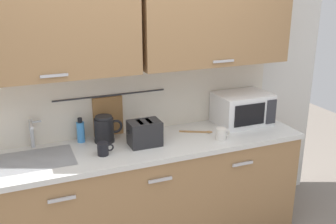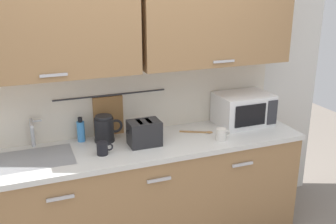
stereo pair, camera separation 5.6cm
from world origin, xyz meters
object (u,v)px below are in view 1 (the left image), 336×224
Objects in this scene: wooden_spoon at (200,132)px; toaster at (145,133)px; electric_kettle at (105,129)px; dish_soap_bottle at (81,131)px; mug_near_sink at (103,149)px; microwave at (242,108)px; mug_by_kettle at (221,134)px.

toaster is at bearing -172.39° from wooden_spoon.
electric_kettle reaches higher than dish_soap_bottle.
mug_near_sink is at bearing -71.42° from dish_soap_bottle.
dish_soap_bottle is at bearing 160.40° from electric_kettle.
microwave is at bearing -4.69° from dish_soap_bottle.
microwave is 1.78× the size of wooden_spoon.
wooden_spoon is (0.50, 0.07, -0.09)m from toaster.
dish_soap_bottle is 0.76× the size of wooden_spoon.
mug_near_sink is 0.47× the size of toaster.
dish_soap_bottle is at bearing 175.31° from microwave.
electric_kettle is at bearing 73.55° from mug_near_sink.
toaster is (0.44, -0.24, 0.01)m from dish_soap_bottle.
toaster is 2.13× the size of mug_by_kettle.
mug_near_sink is (-1.28, -0.19, -0.09)m from microwave.
microwave is at bearing 7.92° from toaster.
dish_soap_bottle is 0.96m from wooden_spoon.
mug_near_sink is 0.34m from toaster.
microwave is 1.21m from electric_kettle.
microwave is 0.44m from mug_by_kettle.
electric_kettle is at bearing 177.57° from microwave.
electric_kettle reaches higher than wooden_spoon.
toaster is at bearing -172.08° from microwave.
toaster is at bearing 167.64° from mug_by_kettle.
dish_soap_bottle is at bearing 169.37° from wooden_spoon.
microwave is 1.38m from dish_soap_bottle.
microwave is 1.80× the size of toaster.
electric_kettle reaches higher than mug_by_kettle.
electric_kettle is 0.26m from mug_near_sink.
mug_by_kettle is (0.59, -0.13, -0.05)m from toaster.
microwave reaches higher than electric_kettle.
electric_kettle reaches higher than mug_near_sink.
microwave is 2.03× the size of electric_kettle.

